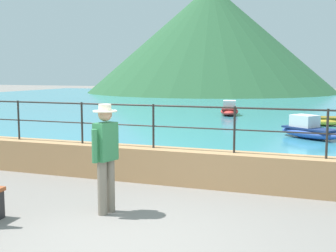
# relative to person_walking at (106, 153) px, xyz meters

# --- Properties ---
(ground_plane) EXTENTS (120.00, 120.00, 0.00)m
(ground_plane) POSITION_rel_person_walking_xyz_m (0.75, -0.99, -0.98)
(ground_plane) COLOR slate
(promenade_wall) EXTENTS (20.00, 0.56, 0.70)m
(promenade_wall) POSITION_rel_person_walking_xyz_m (0.75, 2.21, -0.63)
(promenade_wall) COLOR tan
(promenade_wall) RESTS_ON ground
(railing) EXTENTS (18.44, 0.04, 0.90)m
(railing) POSITION_rel_person_walking_xyz_m (0.75, 2.21, 0.34)
(railing) COLOR #282623
(railing) RESTS_ON promenade_wall
(lake_water) EXTENTS (64.00, 44.32, 0.06)m
(lake_water) POSITION_rel_person_walking_xyz_m (0.75, 24.85, -0.95)
(lake_water) COLOR teal
(lake_water) RESTS_ON ground
(hill_main) EXTENTS (27.63, 27.63, 11.89)m
(hill_main) POSITION_rel_person_walking_xyz_m (-9.55, 42.82, 4.97)
(hill_main) COLOR #285633
(hill_main) RESTS_ON ground
(person_walking) EXTENTS (0.38, 0.55, 1.75)m
(person_walking) POSITION_rel_person_walking_xyz_m (0.00, 0.00, 0.00)
(person_walking) COLOR slate
(person_walking) RESTS_ON ground
(boat_0) EXTENTS (2.41, 1.22, 0.36)m
(boat_0) POSITION_rel_person_walking_xyz_m (3.01, 13.14, -0.72)
(boat_0) COLOR gold
(boat_0) RESTS_ON lake_water
(boat_1) EXTENTS (1.34, 2.43, 0.76)m
(boat_1) POSITION_rel_person_walking_xyz_m (-1.56, 16.31, -0.65)
(boat_1) COLOR red
(boat_1) RESTS_ON lake_water
(boat_3) EXTENTS (2.38, 2.09, 0.76)m
(boat_3) POSITION_rel_person_walking_xyz_m (2.67, 9.24, -0.65)
(boat_3) COLOR #2D4C9E
(boat_3) RESTS_ON lake_water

